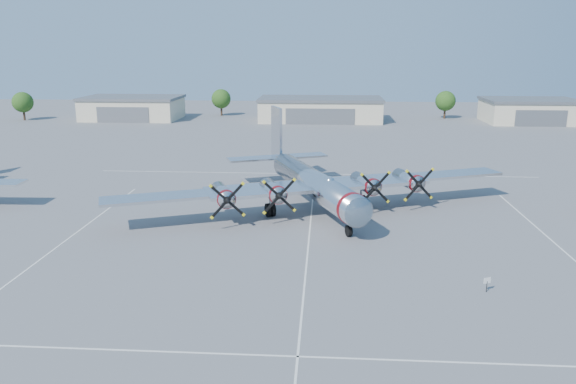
# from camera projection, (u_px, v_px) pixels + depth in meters

# --- Properties ---
(ground) EXTENTS (260.00, 260.00, 0.00)m
(ground) POSITION_uv_depth(u_px,v_px,m) (310.00, 232.00, 53.09)
(ground) COLOR #5C5C5F
(ground) RESTS_ON ground
(parking_lines) EXTENTS (60.00, 50.08, 0.01)m
(parking_lines) POSITION_uv_depth(u_px,v_px,m) (309.00, 238.00, 51.40)
(parking_lines) COLOR silver
(parking_lines) RESTS_ON ground
(hangar_west) EXTENTS (22.60, 14.60, 5.40)m
(hangar_west) POSITION_uv_depth(u_px,v_px,m) (133.00, 108.00, 134.48)
(hangar_west) COLOR beige
(hangar_west) RESTS_ON ground
(hangar_center) EXTENTS (28.60, 14.60, 5.40)m
(hangar_center) POSITION_uv_depth(u_px,v_px,m) (320.00, 109.00, 131.53)
(hangar_center) COLOR beige
(hangar_center) RESTS_ON ground
(hangar_east) EXTENTS (20.60, 14.60, 5.40)m
(hangar_east) POSITION_uv_depth(u_px,v_px,m) (530.00, 111.00, 128.37)
(hangar_east) COLOR beige
(hangar_east) RESTS_ON ground
(tree_far_west) EXTENTS (4.80, 4.80, 6.64)m
(tree_far_west) POSITION_uv_depth(u_px,v_px,m) (23.00, 102.00, 131.92)
(tree_far_west) COLOR #382619
(tree_far_west) RESTS_ON ground
(tree_west) EXTENTS (4.80, 4.80, 6.64)m
(tree_west) POSITION_uv_depth(u_px,v_px,m) (221.00, 99.00, 140.55)
(tree_west) COLOR #382619
(tree_west) RESTS_ON ground
(tree_east) EXTENTS (4.80, 4.80, 6.64)m
(tree_east) POSITION_uv_depth(u_px,v_px,m) (445.00, 101.00, 135.00)
(tree_east) COLOR #382619
(tree_east) RESTS_ON ground
(main_bomber_b29) EXTENTS (51.55, 43.88, 9.64)m
(main_bomber_b29) POSITION_uv_depth(u_px,v_px,m) (310.00, 207.00, 61.35)
(main_bomber_b29) COLOR silver
(main_bomber_b29) RESTS_ON ground
(info_placard) EXTENTS (0.54, 0.27, 1.10)m
(info_placard) POSITION_uv_depth(u_px,v_px,m) (487.00, 282.00, 40.02)
(info_placard) COLOR black
(info_placard) RESTS_ON ground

